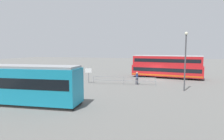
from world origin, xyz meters
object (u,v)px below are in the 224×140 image
object	(u,v)px
pedestrian_near_railing	(137,77)
double_decker_bus	(167,67)
info_sign	(88,73)
street_lamp	(185,57)
tram_yellow	(10,84)

from	to	relation	value
pedestrian_near_railing	double_decker_bus	bearing A→B (deg)	-117.69
info_sign	street_lamp	xyz separation A→B (m)	(-13.09, 2.17, 2.50)
tram_yellow	street_lamp	bearing A→B (deg)	-148.16
street_lamp	pedestrian_near_railing	bearing A→B (deg)	-25.66
pedestrian_near_railing	info_sign	distance (m)	7.07
tram_yellow	pedestrian_near_railing	bearing A→B (deg)	-127.59
info_sign	street_lamp	size ratio (longest dim) A/B	0.33
double_decker_bus	tram_yellow	distance (m)	24.81
double_decker_bus	tram_yellow	bearing A→B (deg)	55.87
tram_yellow	info_sign	world-z (taller)	tram_yellow
double_decker_bus	info_sign	world-z (taller)	double_decker_bus
double_decker_bus	street_lamp	bearing A→B (deg)	100.81
info_sign	tram_yellow	bearing A→B (deg)	76.67
tram_yellow	double_decker_bus	bearing A→B (deg)	-124.13
double_decker_bus	street_lamp	world-z (taller)	street_lamp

